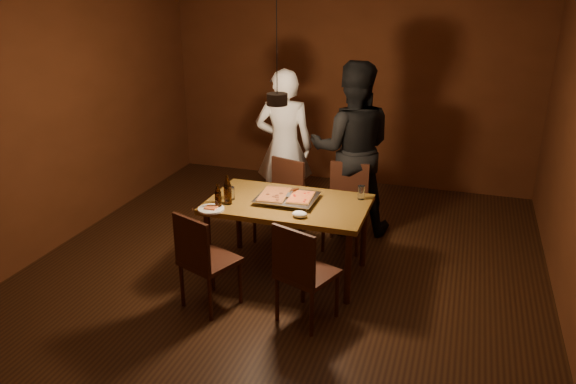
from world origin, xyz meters
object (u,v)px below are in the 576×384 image
(beer_bottle_b, at_px, (228,190))
(chair_far_right, at_px, (347,198))
(plate_slice, at_px, (211,209))
(diner_white, at_px, (284,147))
(pendant_lamp, at_px, (277,98))
(chair_far_left, at_px, (282,193))
(pizza_tray, at_px, (287,199))
(chair_near_left, at_px, (202,253))
(diner_dark, at_px, (352,149))
(beer_bottle_a, at_px, (218,196))
(dining_table, at_px, (288,209))
(chair_near_right, at_px, (301,266))

(beer_bottle_b, bearing_deg, chair_far_right, 48.55)
(plate_slice, distance_m, diner_white, 1.66)
(diner_white, distance_m, pendant_lamp, 1.69)
(chair_far_left, xyz_separation_m, pizza_tray, (0.29, -0.71, 0.24))
(chair_far_right, height_order, chair_near_left, same)
(pizza_tray, distance_m, pendant_lamp, 1.00)
(beer_bottle_b, bearing_deg, diner_dark, 58.70)
(chair_far_right, bearing_deg, diner_dark, -82.88)
(plate_slice, bearing_deg, chair_far_left, 74.85)
(chair_near_left, distance_m, beer_bottle_a, 0.61)
(dining_table, distance_m, diner_white, 1.34)
(beer_bottle_a, bearing_deg, diner_white, 85.90)
(pizza_tray, bearing_deg, chair_near_right, -59.63)
(dining_table, xyz_separation_m, pizza_tray, (-0.01, 0.02, 0.10))
(chair_far_left, bearing_deg, diner_white, -56.23)
(chair_near_left, height_order, chair_near_right, same)
(chair_near_left, xyz_separation_m, beer_bottle_a, (-0.07, 0.50, 0.33))
(chair_far_right, distance_m, beer_bottle_b, 1.42)
(chair_near_left, height_order, diner_dark, diner_dark)
(chair_near_right, bearing_deg, dining_table, 135.89)
(plate_slice, bearing_deg, pizza_tray, 35.02)
(chair_far_left, xyz_separation_m, pendant_lamp, (0.25, -0.88, 1.22))
(chair_near_right, xyz_separation_m, beer_bottle_a, (-0.93, 0.46, 0.33))
(beer_bottle_b, height_order, diner_white, diner_white)
(chair_near_left, bearing_deg, pizza_tray, 82.39)
(diner_white, bearing_deg, chair_far_left, 92.91)
(chair_near_left, distance_m, beer_bottle_b, 0.71)
(chair_near_right, height_order, beer_bottle_a, beer_bottle_a)
(pendant_lamp, bearing_deg, chair_far_left, 106.10)
(chair_near_right, bearing_deg, beer_bottle_a, 174.63)
(dining_table, height_order, beer_bottle_a, beer_bottle_a)
(chair_near_right, bearing_deg, beer_bottle_b, 168.00)
(chair_near_right, relative_size, pizza_tray, 0.99)
(chair_near_right, distance_m, plate_slice, 1.07)
(plate_slice, relative_size, diner_white, 0.13)
(chair_near_right, height_order, diner_white, diner_white)
(beer_bottle_b, bearing_deg, chair_near_left, -88.07)
(chair_near_left, bearing_deg, chair_near_right, 24.98)
(chair_near_left, height_order, beer_bottle_a, beer_bottle_a)
(dining_table, xyz_separation_m, plate_slice, (-0.61, -0.40, 0.08))
(beer_bottle_a, bearing_deg, chair_near_right, -26.17)
(diner_white, bearing_deg, dining_table, 96.86)
(dining_table, relative_size, chair_near_right, 2.77)
(pizza_tray, xyz_separation_m, diner_white, (-0.44, 1.23, 0.13))
(chair_far_left, distance_m, chair_near_right, 1.66)
(chair_near_right, relative_size, pendant_lamp, 0.49)
(chair_far_right, xyz_separation_m, chair_near_left, (-0.89, -1.65, 0.00))
(chair_far_right, height_order, diner_white, diner_white)
(pizza_tray, distance_m, beer_bottle_b, 0.57)
(chair_near_right, distance_m, diner_dark, 2.04)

